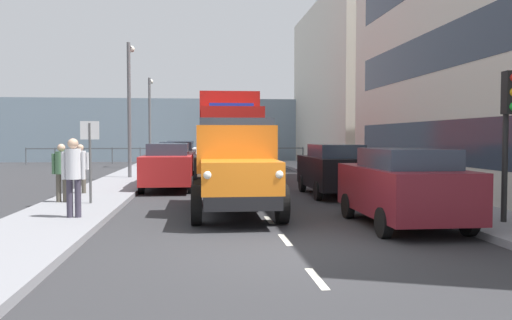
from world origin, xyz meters
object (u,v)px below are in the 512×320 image
Objects in this scene: pedestrian_near_railing at (73,171)px; pedestrian_couple_b at (81,165)px; car_white_oppositeside_2 at (181,155)px; car_black_kerbside_1 at (334,169)px; car_maroon_kerbside_near at (403,186)px; car_red_oppositeside_0 at (169,166)px; pedestrian_in_dark_coat at (62,168)px; lorry_cargo_red at (228,134)px; car_silver_oppositeside_1 at (177,158)px; lamp_post_promenade at (130,97)px; traffic_light_near at (509,113)px; street_sign at (90,147)px; lamp_post_far at (150,112)px; truck_vintage_orange at (236,169)px.

pedestrian_couple_b is (1.01, -5.15, -0.14)m from pedestrian_near_railing.
car_black_kerbside_1 is at bearing 111.24° from car_white_oppositeside_2.
car_red_oppositeside_0 is (5.63, -8.66, 0.00)m from car_maroon_kerbside_near.
pedestrian_in_dark_coat reaches higher than car_black_kerbside_1.
lorry_cargo_red is 7.31m from car_black_kerbside_1.
lamp_post_promenade is at bearing 44.29° from car_silver_oppositeside_1.
car_silver_oppositeside_1 is 2.47× the size of pedestrian_in_dark_coat.
car_black_kerbside_1 is 8.76m from pedestrian_near_railing.
car_silver_oppositeside_1 is 4.01m from lamp_post_promenade.
traffic_light_near is 1.42× the size of street_sign.
car_red_oppositeside_0 is at bearing -56.98° from car_maroon_kerbside_near.
lamp_post_promenade reaches higher than car_silver_oppositeside_1.
car_red_oppositeside_0 is at bearing 90.00° from car_white_oppositeside_2.
pedestrian_in_dark_coat is 18.51m from lamp_post_far.
pedestrian_couple_b reaches higher than car_white_oppositeside_2.
car_silver_oppositeside_1 is at bearing -69.37° from car_maroon_kerbside_near.
lamp_post_promenade reaches higher than truck_vintage_orange.
pedestrian_couple_b reaches higher than car_maroon_kerbside_near.
car_black_kerbside_1 is 10.60m from car_silver_oppositeside_1.
car_red_oppositeside_0 is 2.87× the size of pedestrian_in_dark_coat.
lamp_post_promenade is 1.09× the size of lamp_post_far.
car_black_kerbside_1 is 1.01× the size of car_silver_oppositeside_1.
truck_vintage_orange is 3.83m from pedestrian_near_railing.
street_sign reaches higher than pedestrian_near_railing.
car_maroon_kerbside_near is at bearing 110.63° from car_silver_oppositeside_1.
lorry_cargo_red is at bearing 106.75° from car_white_oppositeside_2.
truck_vintage_orange reaches higher than car_silver_oppositeside_1.
pedestrian_in_dark_coat is 0.51× the size of traffic_light_near.
car_red_oppositeside_0 is at bearing -119.53° from pedestrian_in_dark_coat.
car_black_kerbside_1 is at bearing -131.56° from truck_vintage_orange.
car_white_oppositeside_2 is (5.63, -20.45, -0.00)m from car_maroon_kerbside_near.
car_white_oppositeside_2 is at bearing -94.87° from pedestrian_near_railing.
truck_vintage_orange is 7.02m from car_red_oppositeside_0.
traffic_light_near is at bearing 112.88° from lamp_post_far.
pedestrian_in_dark_coat is (4.73, -2.01, -0.08)m from truck_vintage_orange.
pedestrian_near_railing is (1.65, 19.34, 0.31)m from car_white_oppositeside_2.
car_silver_oppositeside_1 is at bearing 105.12° from lamp_post_far.
pedestrian_near_railing is 0.30× the size of lamp_post_promenade.
pedestrian_near_railing is 3.04m from pedestrian_in_dark_coat.
car_maroon_kerbside_near is at bearing 153.99° from street_sign.
car_red_oppositeside_0 is 14.04m from lamp_post_far.
lorry_cargo_red is 3.69m from car_silver_oppositeside_1.
truck_vintage_orange is 1.42× the size of car_white_oppositeside_2.
car_black_kerbside_1 is 18.22m from lamp_post_far.
lorry_cargo_red reaches higher than street_sign.
car_black_kerbside_1 is 2.26× the size of pedestrian_near_railing.
car_silver_oppositeside_1 is 1.01× the size of car_white_oppositeside_2.
lamp_post_promenade is at bearing -69.78° from truck_vintage_orange.
lorry_cargo_red is 4.76m from lamp_post_promenade.
lorry_cargo_red is 2.56× the size of traffic_light_near.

